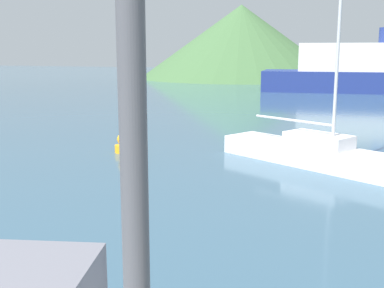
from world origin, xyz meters
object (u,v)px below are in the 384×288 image
at_px(buoy_marker, 123,145).
at_px(streetlamp, 133,128).
at_px(ferry_distant, 384,71).
at_px(sailboat_inner, 318,153).

bearing_deg(buoy_marker, streetlamp, -62.49).
distance_m(ferry_distant, buoy_marker, 39.22).
xyz_separation_m(streetlamp, ferry_distant, (3.36, 53.92, -1.75)).
relative_size(streetlamp, buoy_marker, 6.12).
height_order(sailboat_inner, ferry_distant, sailboat_inner).
bearing_deg(streetlamp, sailboat_inner, 91.52).
distance_m(sailboat_inner, buoy_marker, 8.22).
relative_size(sailboat_inner, buoy_marker, 12.26).
xyz_separation_m(ferry_distant, buoy_marker, (-12.02, -37.28, -1.93)).
bearing_deg(ferry_distant, buoy_marker, -112.73).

